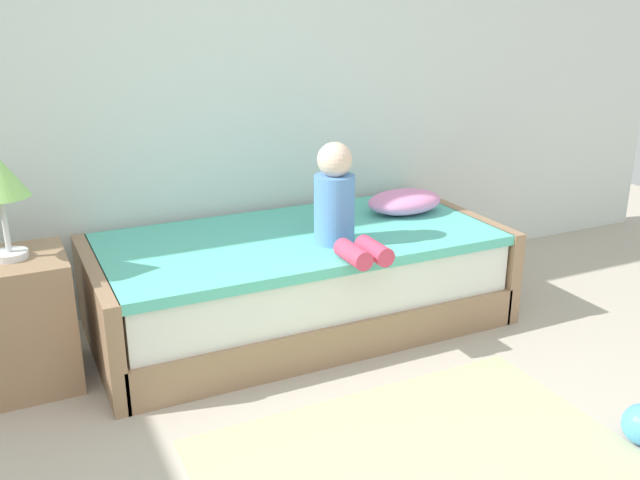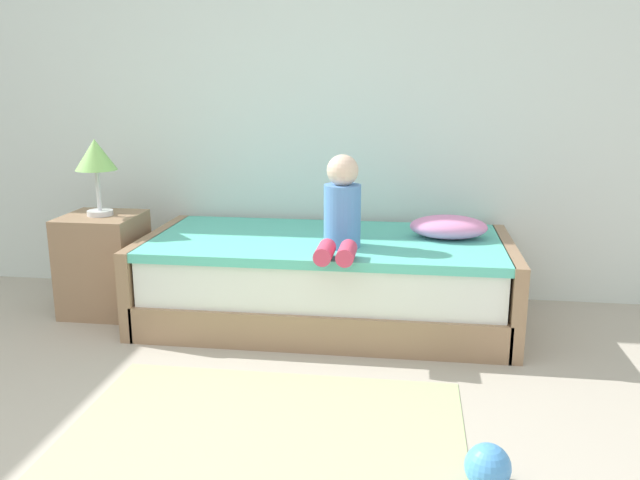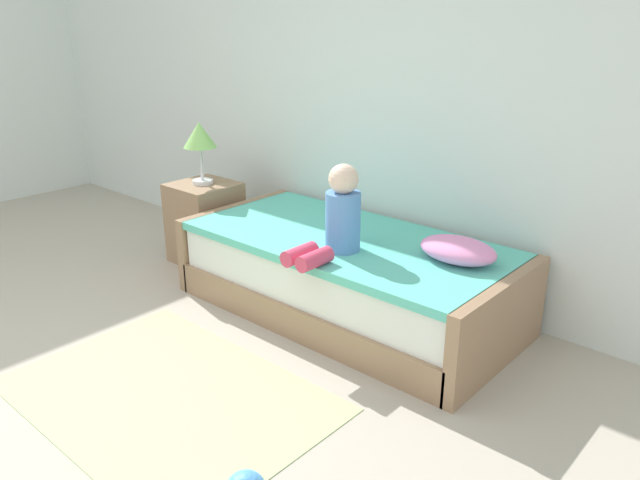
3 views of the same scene
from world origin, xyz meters
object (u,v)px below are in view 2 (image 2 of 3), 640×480
pillow (449,227)px  bed (326,280)px  nightstand (104,264)px  toy_ball (488,467)px  table_lamp (96,159)px  child_figure (341,211)px

pillow → bed: bearing=-171.8°
nightstand → toy_ball: nightstand is taller
table_lamp → nightstand: bearing=180.0°
bed → table_lamp: (-1.35, -0.02, 0.69)m
table_lamp → child_figure: bearing=-7.9°
nightstand → table_lamp: table_lamp is taller
nightstand → child_figure: bearing=-7.9°
pillow → nightstand: bearing=-176.5°
toy_ball → bed: bearing=116.5°
bed → pillow: bearing=8.2°
table_lamp → pillow: (2.04, 0.12, -0.37)m
bed → child_figure: 0.52m
bed → toy_ball: bearing=-63.5°
nightstand → bed: bearing=1.0°
bed → pillow: size_ratio=4.80×
toy_ball → pillow: bearing=92.7°
bed → table_lamp: 1.52m
nightstand → child_figure: size_ratio=1.18×
bed → nightstand: bearing=-179.0°
bed → child_figure: child_figure is taller
bed → child_figure: size_ratio=4.14×
nightstand → child_figure: child_figure is taller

